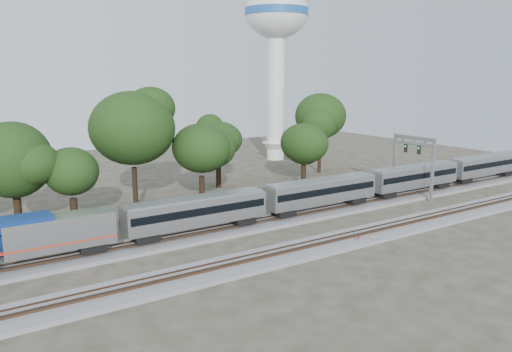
{
  "coord_description": "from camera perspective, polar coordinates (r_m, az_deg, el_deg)",
  "views": [
    {
      "loc": [
        -30.3,
        -41.78,
        17.54
      ],
      "look_at": [
        0.08,
        5.0,
        6.33
      ],
      "focal_mm": 35.0,
      "sensor_mm": 36.0,
      "label": 1
    }
  ],
  "objects": [
    {
      "name": "tree_3",
      "position": [
        65.73,
        -13.96,
        5.32
      ],
      "size": [
        11.19,
        11.19,
        15.78
      ],
      "color": "black",
      "rests_on": "ground"
    },
    {
      "name": "tree_1",
      "position": [
        61.44,
        -26.01,
        1.65
      ],
      "size": [
        8.56,
        8.56,
        12.06
      ],
      "color": "black",
      "rests_on": "ground"
    },
    {
      "name": "tree_2",
      "position": [
        60.46,
        -20.36,
        0.48
      ],
      "size": [
        7.01,
        7.01,
        9.88
      ],
      "color": "black",
      "rests_on": "ground"
    },
    {
      "name": "tree_5",
      "position": [
        78.9,
        -4.37,
        4.15
      ],
      "size": [
        7.83,
        7.83,
        11.04
      ],
      "color": "black",
      "rests_on": "ground"
    },
    {
      "name": "switch_stand_white",
      "position": [
        54.65,
        13.23,
        -7.0
      ],
      "size": [
        0.29,
        0.15,
        0.95
      ],
      "rotation": [
        0.0,
        0.0,
        0.41
      ],
      "color": "#512D19",
      "rests_on": "ground"
    },
    {
      "name": "switch_lever",
      "position": [
        53.46,
        10.69,
        -7.83
      ],
      "size": [
        0.54,
        0.37,
        0.3
      ],
      "primitive_type": "cube",
      "rotation": [
        0.0,
        0.0,
        -0.14
      ],
      "color": "#512D19",
      "rests_on": "ground"
    },
    {
      "name": "track_far",
      "position": [
        59.18,
        -0.6,
        -5.67
      ],
      "size": [
        160.0,
        5.0,
        0.73
      ],
      "color": "slate",
      "rests_on": "ground"
    },
    {
      "name": "track_near",
      "position": [
        51.44,
        5.45,
        -8.38
      ],
      "size": [
        160.0,
        5.0,
        0.73
      ],
      "color": "slate",
      "rests_on": "ground"
    },
    {
      "name": "tree_4",
      "position": [
        66.32,
        -6.29,
        3.17
      ],
      "size": [
        8.32,
        8.32,
        11.73
      ],
      "color": "black",
      "rests_on": "ground"
    },
    {
      "name": "water_tower",
      "position": [
        106.16,
        2.35,
        16.18
      ],
      "size": [
        12.91,
        12.91,
        35.73
      ],
      "color": "silver",
      "rests_on": "ground"
    },
    {
      "name": "ground",
      "position": [
        54.51,
        2.82,
        -7.42
      ],
      "size": [
        160.0,
        160.0,
        0.0
      ],
      "primitive_type": "plane",
      "color": "#383328",
      "rests_on": "ground"
    },
    {
      "name": "switch_stand_red",
      "position": [
        54.24,
        11.6,
        -7.07
      ],
      "size": [
        0.29,
        0.13,
        0.95
      ],
      "rotation": [
        0.0,
        0.0,
        -0.35
      ],
      "color": "#512D19",
      "rests_on": "ground"
    },
    {
      "name": "tree_6",
      "position": [
        80.3,
        5.52,
        3.72
      ],
      "size": [
        7.08,
        7.08,
        9.98
      ],
      "color": "black",
      "rests_on": "ground"
    },
    {
      "name": "signal_gantry",
      "position": [
        76.27,
        17.55,
        2.55
      ],
      "size": [
        0.63,
        7.4,
        9.0
      ],
      "color": "gray",
      "rests_on": "ground"
    },
    {
      "name": "train",
      "position": [
        70.71,
        13.05,
        -0.75
      ],
      "size": [
        103.35,
        2.94,
        4.34
      ],
      "color": "#B5B8BD",
      "rests_on": "ground"
    },
    {
      "name": "tree_7",
      "position": [
        91.74,
        7.38,
        6.82
      ],
      "size": [
        10.6,
        10.6,
        14.94
      ],
      "color": "black",
      "rests_on": "ground"
    }
  ]
}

